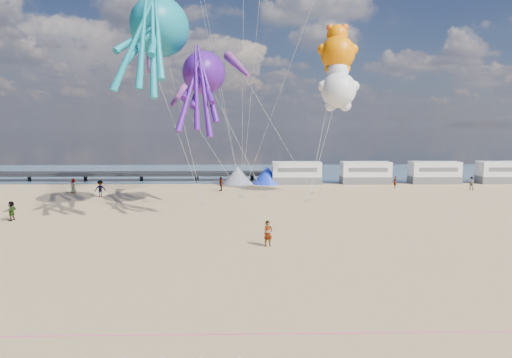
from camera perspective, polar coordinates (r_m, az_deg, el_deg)
name	(u,v)px	position (r m, az deg, el deg)	size (l,w,h in m)	color
ground	(264,288)	(23.09, 0.99, -13.47)	(120.00, 120.00, 0.00)	tan
water	(251,172)	(77.06, -0.60, 0.84)	(120.00, 120.00, 0.00)	#3C5B74
pier	(57,174)	(71.38, -23.59, 0.59)	(60.00, 3.00, 0.50)	black
motorhome_0	(296,173)	(62.37, 5.07, 0.77)	(6.60, 2.50, 3.00)	silver
motorhome_1	(366,173)	(64.11, 13.54, 0.77)	(6.60, 2.50, 3.00)	silver
motorhome_2	(434,173)	(67.17, 21.40, 0.76)	(6.60, 2.50, 3.00)	silver
motorhome_3	(503,172)	(71.36, 28.46, 0.73)	(6.60, 2.50, 3.00)	silver
tent_white	(238,175)	(62.03, -2.29, 0.48)	(4.00, 4.00, 2.40)	white
tent_blue	(267,175)	(62.09, 1.40, 0.49)	(4.00, 4.00, 2.40)	#1933CC
rope_line	(269,334)	(18.48, 1.63, -18.78)	(0.03, 0.03, 34.00)	#F2338C
standing_person	(268,234)	(30.32, 1.52, -6.83)	(0.63, 0.41, 1.72)	tan
beachgoer_0	(73,186)	(57.63, -21.89, -0.80)	(0.65, 0.42, 1.77)	#7F6659
beachgoer_1	(471,183)	(62.24, 25.29, -0.49)	(0.81, 0.52, 1.65)	#7F6659
beachgoer_2	(100,189)	(53.61, -18.88, -1.15)	(0.91, 0.71, 1.87)	#7F6659
beachgoer_3	(221,184)	(55.63, -4.41, -0.61)	(1.11, 0.64, 1.71)	#7F6659
beachgoer_4	(11,211)	(43.44, -28.26, -3.53)	(0.97, 0.40, 1.66)	#7F6659
beachgoer_5	(395,182)	(60.58, 16.98, -0.38)	(1.40, 0.45, 1.51)	#7F6659
sandbag_a	(203,203)	(46.56, -6.65, -3.02)	(0.50, 0.35, 0.22)	gray
sandbag_b	(265,197)	(50.37, 1.09, -2.23)	(0.50, 0.35, 0.22)	gray
sandbag_c	(308,200)	(48.17, 6.56, -2.69)	(0.50, 0.35, 0.22)	gray
sandbag_d	(313,193)	(53.56, 7.10, -1.74)	(0.50, 0.35, 0.22)	gray
sandbag_e	(242,197)	(50.49, -1.78, -2.21)	(0.50, 0.35, 0.22)	gray
kite_octopus_teal	(160,27)	(43.91, -11.92, 18.08)	(4.41, 10.28, 11.75)	#11808E
kite_octopus_purple	(204,73)	(44.63, -6.53, 13.03)	(3.90, 9.09, 10.39)	#461182
kite_panda	(338,90)	(52.52, 10.26, 10.86)	(4.78, 4.50, 6.75)	silver
kite_teddy_orange	(338,53)	(53.97, 10.18, 15.20)	(4.74, 4.46, 6.69)	#FF7900
windsock_left	(151,60)	(42.54, -12.99, 14.27)	(1.10, 8.04, 8.04)	red
windsock_mid	(238,65)	(44.83, -2.27, 14.00)	(1.00, 5.91, 5.91)	red
windsock_right	(178,97)	(49.33, -9.75, 10.11)	(0.90, 4.62, 4.62)	red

